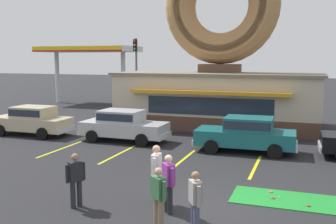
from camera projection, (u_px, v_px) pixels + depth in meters
The scene contains 21 objects.
ground_plane at pixel (204, 210), 11.05m from camera, with size 160.00×160.00×0.00m, color #232326.
donut_shop_building at pixel (220, 66), 24.42m from camera, with size 12.30×6.75×10.96m.
putting_mat at pixel (295, 201), 11.69m from camera, with size 3.75×1.59×0.03m, color #1E842D.
mini_donut_near_left at pixel (271, 192), 12.38m from camera, with size 0.13×0.13×0.04m, color #D8667F.
mini_donut_near_right at pixel (273, 198), 11.83m from camera, with size 0.13×0.13×0.04m, color brown.
mini_donut_mid_left at pixel (308, 206), 11.22m from camera, with size 0.13×0.13×0.04m, color brown.
golf_ball at pixel (280, 196), 11.96m from camera, with size 0.04×0.04×0.04m, color white.
car_champagne at pixel (32, 119), 21.67m from camera, with size 4.57×2.00×1.60m.
car_silver at pixel (123, 124), 20.07m from camera, with size 4.57×2.01×1.60m.
car_teal at pixel (246, 133), 17.74m from camera, with size 4.61×2.08×1.60m.
pedestrian_blue_sweater_man at pixel (76, 178), 11.11m from camera, with size 0.41×0.52×1.57m.
pedestrian_hooded_kid at pixel (195, 199), 9.47m from camera, with size 0.41×0.51×1.54m.
pedestrian_leather_jacket_man at pixel (168, 181), 10.68m from camera, with size 0.44×0.46×1.64m.
pedestrian_clipboard_woman at pixel (158, 195), 9.80m from camera, with size 0.50×0.42×1.54m.
pedestrian_beanie_man at pixel (156, 171), 11.40m from camera, with size 0.29×0.59×1.74m.
traffic_light_pole at pixel (136, 65), 31.16m from camera, with size 0.28×0.47×5.80m.
gas_station_canopy at pixel (88, 51), 36.10m from camera, with size 9.00×4.46×5.30m.
parking_stripe_far_left at pixel (61, 149), 18.42m from camera, with size 0.12×3.60×0.01m, color yellow.
parking_stripe_left at pixel (118, 154), 17.43m from camera, with size 0.12×3.60×0.01m, color yellow.
parking_stripe_mid_left at pixel (183, 160), 16.44m from camera, with size 0.12×3.60×0.01m, color yellow.
parking_stripe_centre at pixel (256, 166), 15.45m from camera, with size 0.12×3.60×0.01m, color yellow.
Camera 1 is at (2.58, -10.30, 4.23)m, focal length 42.00 mm.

